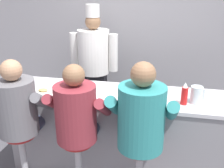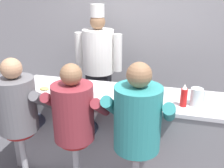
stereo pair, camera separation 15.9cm
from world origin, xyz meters
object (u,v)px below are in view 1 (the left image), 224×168
(hot_sauce_bottle_orange, at_px, (139,91))
(diner_seated_teal, at_px, (141,120))
(cereal_bowl, at_px, (61,91))
(diner_seated_grey, at_px, (19,110))
(cook_in_whites_near, at_px, (94,62))
(diner_seated_maroon, at_px, (77,116))
(coffee_mug_white, at_px, (72,86))
(coffee_mug_tan, at_px, (140,90))
(breakfast_plate, at_px, (43,92))
(ketchup_bottle_red, at_px, (184,94))
(water_pitcher_clear, at_px, (196,95))

(hot_sauce_bottle_orange, xyz_separation_m, diner_seated_teal, (0.08, -0.46, -0.09))
(cereal_bowl, bearing_deg, diner_seated_teal, -22.86)
(diner_seated_grey, relative_size, cook_in_whites_near, 0.79)
(hot_sauce_bottle_orange, xyz_separation_m, cook_in_whites_near, (-0.80, 1.08, -0.02))
(hot_sauce_bottle_orange, relative_size, cereal_bowl, 0.99)
(diner_seated_maroon, xyz_separation_m, diner_seated_teal, (0.62, 0.00, 0.03))
(coffee_mug_white, distance_m, coffee_mug_tan, 0.78)
(coffee_mug_tan, bearing_deg, diner_seated_grey, -154.02)
(breakfast_plate, relative_size, coffee_mug_tan, 1.87)
(diner_seated_teal, distance_m, cook_in_whites_near, 1.78)
(breakfast_plate, distance_m, diner_seated_teal, 1.21)
(diner_seated_grey, bearing_deg, coffee_mug_tan, 25.98)
(ketchup_bottle_red, bearing_deg, diner_seated_grey, -166.81)
(cereal_bowl, xyz_separation_m, diner_seated_maroon, (0.32, -0.40, -0.08))
(hot_sauce_bottle_orange, bearing_deg, diner_seated_teal, -80.55)
(coffee_mug_tan, xyz_separation_m, diner_seated_teal, (0.08, -0.56, -0.06))
(diner_seated_grey, bearing_deg, diner_seated_teal, 0.13)
(water_pitcher_clear, height_order, diner_seated_maroon, diner_seated_maroon)
(water_pitcher_clear, bearing_deg, diner_seated_grey, -165.99)
(ketchup_bottle_red, distance_m, diner_seated_maroon, 1.09)
(diner_seated_maroon, bearing_deg, diner_seated_grey, 179.96)
(cereal_bowl, xyz_separation_m, coffee_mug_tan, (0.86, 0.17, 0.01))
(ketchup_bottle_red, bearing_deg, coffee_mug_tan, 158.69)
(cereal_bowl, xyz_separation_m, cook_in_whites_near, (0.06, 1.15, 0.02))
(ketchup_bottle_red, relative_size, coffee_mug_white, 1.81)
(coffee_mug_white, bearing_deg, water_pitcher_clear, -4.61)
(water_pitcher_clear, bearing_deg, coffee_mug_tan, 167.79)
(coffee_mug_white, bearing_deg, ketchup_bottle_red, -7.55)
(coffee_mug_white, bearing_deg, breakfast_plate, -148.30)
(coffee_mug_tan, xyz_separation_m, diner_seated_grey, (-1.16, -0.57, -0.08))
(diner_seated_teal, bearing_deg, water_pitcher_clear, 40.37)
(diner_seated_grey, bearing_deg, water_pitcher_clear, 14.01)
(breakfast_plate, bearing_deg, ketchup_bottle_red, 0.36)
(ketchup_bottle_red, distance_m, breakfast_plate, 1.54)
(ketchup_bottle_red, height_order, coffee_mug_white, ketchup_bottle_red)
(cereal_bowl, relative_size, cook_in_whites_near, 0.08)
(cereal_bowl, distance_m, diner_seated_maroon, 0.52)
(water_pitcher_clear, relative_size, cook_in_whites_near, 0.10)
(water_pitcher_clear, xyz_separation_m, diner_seated_grey, (-1.76, -0.44, -0.13))
(diner_seated_maroon, bearing_deg, coffee_mug_tan, 46.35)
(coffee_mug_tan, bearing_deg, diner_seated_teal, -81.83)
(cereal_bowl, relative_size, diner_seated_maroon, 0.10)
(ketchup_bottle_red, xyz_separation_m, diner_seated_grey, (-1.64, -0.38, -0.15))
(ketchup_bottle_red, bearing_deg, cook_in_whites_near, 137.49)
(hot_sauce_bottle_orange, relative_size, diner_seated_maroon, 0.10)
(breakfast_plate, bearing_deg, diner_seated_grey, -104.18)
(coffee_mug_tan, distance_m, cook_in_whites_near, 1.27)
(hot_sauce_bottle_orange, height_order, diner_seated_teal, diner_seated_teal)
(diner_seated_teal, bearing_deg, cook_in_whites_near, 119.68)
(hot_sauce_bottle_orange, xyz_separation_m, coffee_mug_tan, (-0.00, 0.10, -0.03))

